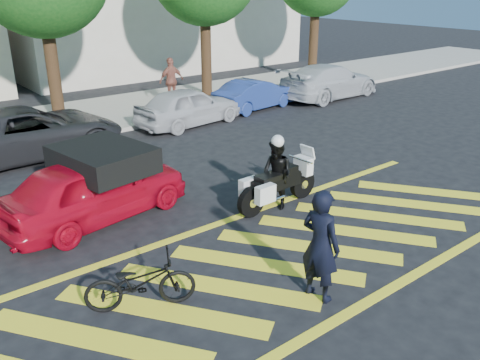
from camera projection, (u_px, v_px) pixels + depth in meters
ground at (289, 255)px, 9.68m from camera, size 90.00×90.00×0.00m
sidewalk at (60, 121)px, 18.37m from camera, size 60.00×5.00×0.15m
crosswalk at (288, 255)px, 9.65m from camera, size 12.33×4.00×0.01m
officer_bike at (320, 245)px, 8.07m from camera, size 0.55×0.75×1.91m
bicycle at (140, 282)px, 7.99m from camera, size 1.84×1.29×0.92m
police_motorcycle at (277, 184)px, 11.50m from camera, size 2.32×0.74×1.02m
officer_moto at (277, 175)px, 11.40m from camera, size 0.62×0.79×1.59m
red_convertible at (94, 188)px, 10.87m from camera, size 4.42×2.36×1.43m
parked_mid_left at (29, 132)px, 14.69m from camera, size 5.35×2.51×1.48m
parked_mid_right at (189, 106)px, 17.90m from camera, size 4.15×2.04×1.36m
parked_right at (255, 94)px, 20.12m from camera, size 3.78×1.71×1.20m
parked_far_right at (329, 81)px, 21.95m from camera, size 5.14×2.32×1.46m
pedestrian_right at (171, 80)px, 20.38m from camera, size 1.07×0.47×1.82m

